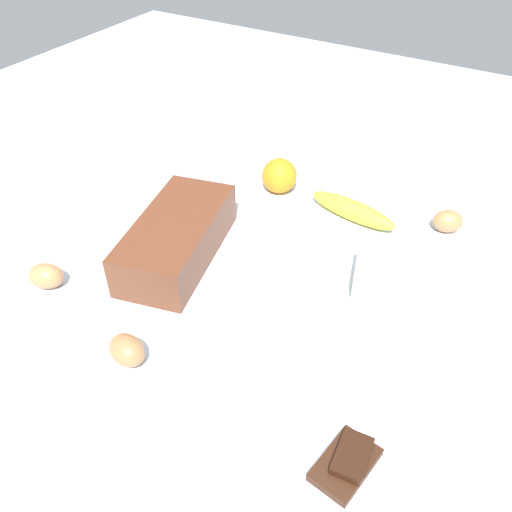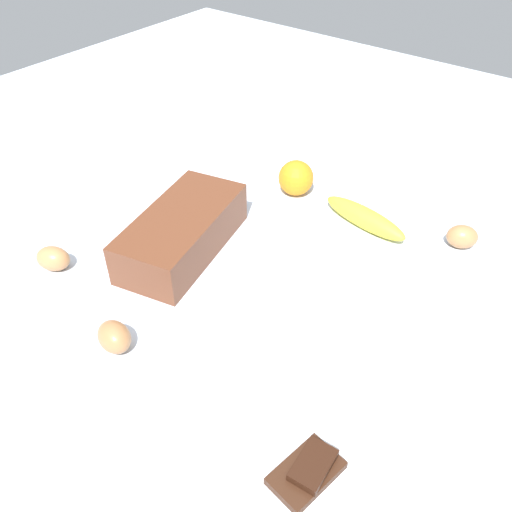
{
  "view_description": "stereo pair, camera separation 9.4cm",
  "coord_description": "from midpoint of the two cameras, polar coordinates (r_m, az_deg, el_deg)",
  "views": [
    {
      "loc": [
        -0.62,
        -0.37,
        0.64
      ],
      "look_at": [
        0.0,
        0.0,
        0.04
      ],
      "focal_mm": 37.84,
      "sensor_mm": 36.0,
      "label": 1
    },
    {
      "loc": [
        -0.57,
        -0.44,
        0.64
      ],
      "look_at": [
        0.0,
        0.0,
        0.04
      ],
      "focal_mm": 37.84,
      "sensor_mm": 36.0,
      "label": 2
    }
  ],
  "objects": [
    {
      "name": "flour_bowl",
      "position": [
        0.81,
        3.54,
        -9.39
      ],
      "size": [
        0.12,
        0.12,
        0.06
      ],
      "color": "white",
      "rests_on": "ground_plane"
    },
    {
      "name": "egg_near_butter",
      "position": [
        1.01,
        -23.85,
        -2.06
      ],
      "size": [
        0.07,
        0.07,
        0.04
      ],
      "primitive_type": "ellipsoid",
      "rotation": [
        0.0,
        1.57,
        5.12
      ],
      "color": "#B67B4B",
      "rests_on": "ground_plane"
    },
    {
      "name": "orange_fruit",
      "position": [
        1.16,
        0.16,
        8.41
      ],
      "size": [
        0.07,
        0.07,
        0.07
      ],
      "primitive_type": "sphere",
      "color": "orange",
      "rests_on": "ground_plane"
    },
    {
      "name": "chocolate_plate",
      "position": [
        0.72,
        5.53,
        -21.48
      ],
      "size": [
        0.13,
        0.13,
        0.03
      ],
      "color": "white",
      "rests_on": "ground_plane"
    },
    {
      "name": "butter_block",
      "position": [
        0.92,
        9.53,
        -2.21
      ],
      "size": [
        0.1,
        0.09,
        0.06
      ],
      "primitive_type": "cube",
      "rotation": [
        0.0,
        0.0,
        0.29
      ],
      "color": "#F4EDB2",
      "rests_on": "ground_plane"
    },
    {
      "name": "ground_plane",
      "position": [
        0.97,
        -2.77,
        -2.39
      ],
      "size": [
        2.4,
        2.4,
        0.02
      ],
      "primitive_type": "cube",
      "color": "silver"
    },
    {
      "name": "banana",
      "position": [
        1.09,
        7.78,
        4.75
      ],
      "size": [
        0.07,
        0.19,
        0.04
      ],
      "primitive_type": "ellipsoid",
      "rotation": [
        0.0,
        0.0,
        4.55
      ],
      "color": "yellow",
      "rests_on": "ground_plane"
    },
    {
      "name": "egg_loose",
      "position": [
        1.1,
        17.35,
        3.44
      ],
      "size": [
        0.07,
        0.07,
        0.05
      ],
      "primitive_type": "ellipsoid",
      "rotation": [
        0.0,
        1.57,
        2.06
      ],
      "color": "#AF7647",
      "rests_on": "ground_plane"
    },
    {
      "name": "egg_beside_bowl",
      "position": [
        0.84,
        -16.67,
        -9.68
      ],
      "size": [
        0.06,
        0.07,
        0.05
      ],
      "primitive_type": "ellipsoid",
      "rotation": [
        0.0,
        1.57,
        4.49
      ],
      "color": "#A67043",
      "rests_on": "ground_plane"
    },
    {
      "name": "loaf_pan",
      "position": [
        0.99,
        -11.06,
        1.85
      ],
      "size": [
        0.3,
        0.19,
        0.08
      ],
      "rotation": [
        0.0,
        0.0,
        0.23
      ],
      "color": "brown",
      "rests_on": "ground_plane"
    }
  ]
}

